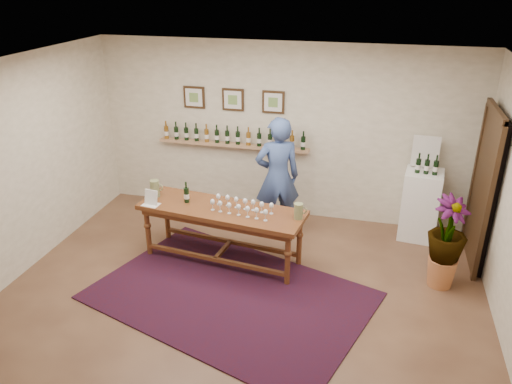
% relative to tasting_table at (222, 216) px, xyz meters
% --- Properties ---
extents(ground, '(6.00, 6.00, 0.00)m').
position_rel_tasting_table_xyz_m(ground, '(0.48, -0.81, -0.69)').
color(ground, '#4D3122').
rests_on(ground, ground).
extents(room_shell, '(6.00, 6.00, 6.00)m').
position_rel_tasting_table_xyz_m(room_shell, '(2.60, 1.05, 0.43)').
color(room_shell, beige).
rests_on(room_shell, ground).
extents(rug, '(3.83, 3.12, 0.02)m').
position_rel_tasting_table_xyz_m(rug, '(0.36, -0.81, -0.68)').
color(rug, '#400B0E').
rests_on(rug, ground).
extents(tasting_table, '(2.35, 1.00, 0.81)m').
position_rel_tasting_table_xyz_m(tasting_table, '(0.00, 0.00, 0.00)').
color(tasting_table, '#4D2913').
rests_on(tasting_table, ground).
extents(table_glasses, '(1.22, 0.45, 0.17)m').
position_rel_tasting_table_xyz_m(table_glasses, '(0.30, -0.05, 0.20)').
color(table_glasses, silver).
rests_on(table_glasses, tasting_table).
extents(table_bottles, '(0.27, 0.16, 0.28)m').
position_rel_tasting_table_xyz_m(table_bottles, '(-0.52, 0.10, 0.26)').
color(table_bottles, black).
rests_on(table_bottles, tasting_table).
extents(pitcher_left, '(0.16, 0.16, 0.24)m').
position_rel_tasting_table_xyz_m(pitcher_left, '(-1.03, 0.14, 0.24)').
color(pitcher_left, olive).
rests_on(pitcher_left, tasting_table).
extents(pitcher_right, '(0.16, 0.16, 0.21)m').
position_rel_tasting_table_xyz_m(pitcher_right, '(1.06, -0.05, 0.23)').
color(pitcher_right, olive).
rests_on(pitcher_right, tasting_table).
extents(menu_card, '(0.25, 0.19, 0.21)m').
position_rel_tasting_table_xyz_m(menu_card, '(-0.96, -0.13, 0.23)').
color(menu_card, silver).
rests_on(menu_card, tasting_table).
extents(display_pedestal, '(0.58, 0.58, 1.06)m').
position_rel_tasting_table_xyz_m(display_pedestal, '(2.67, 1.38, -0.16)').
color(display_pedestal, white).
rests_on(display_pedestal, ground).
extents(pedestal_bottles, '(0.31, 0.11, 0.31)m').
position_rel_tasting_table_xyz_m(pedestal_bottles, '(2.68, 1.31, 0.53)').
color(pedestal_bottles, black).
rests_on(pedestal_bottles, display_pedestal).
extents(info_sign, '(0.38, 0.06, 0.53)m').
position_rel_tasting_table_xyz_m(info_sign, '(2.65, 1.51, 0.64)').
color(info_sign, silver).
rests_on(info_sign, display_pedestal).
extents(potted_plant, '(0.79, 0.79, 1.07)m').
position_rel_tasting_table_xyz_m(potted_plant, '(2.92, 0.10, -0.06)').
color(potted_plant, '#B1683B').
rests_on(potted_plant, ground).
extents(person, '(0.80, 0.67, 1.85)m').
position_rel_tasting_table_xyz_m(person, '(0.57, 0.97, 0.24)').
color(person, '#374D83').
rests_on(person, ground).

